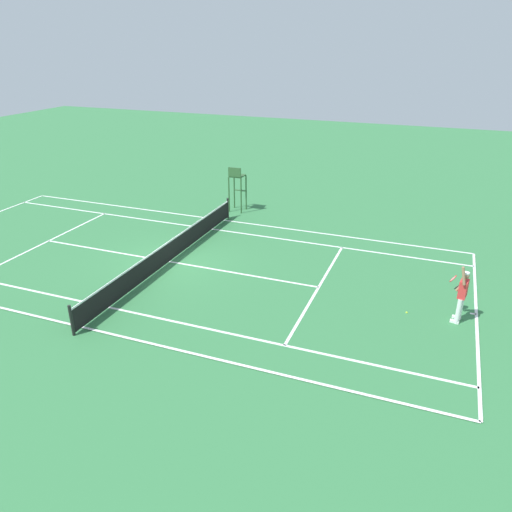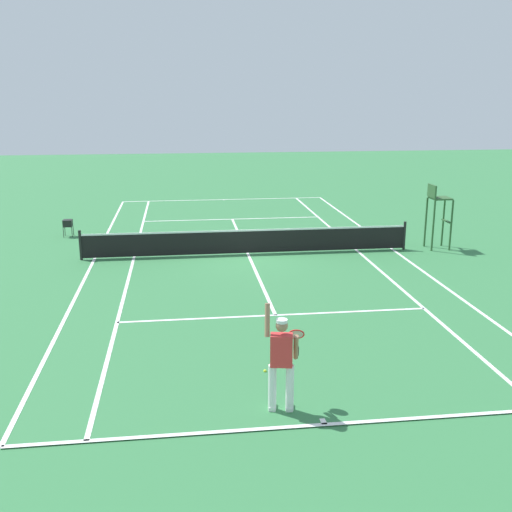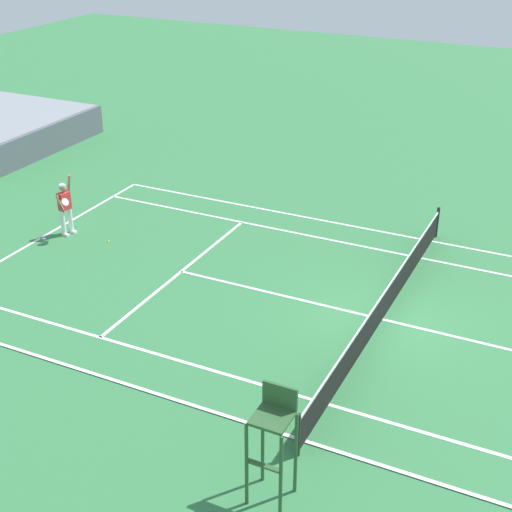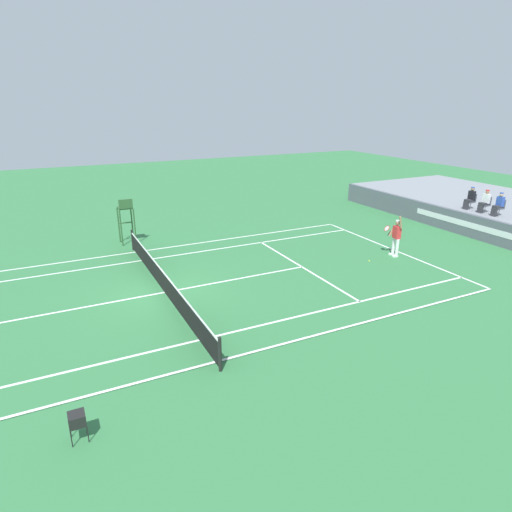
{
  "view_description": "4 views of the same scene",
  "coord_description": "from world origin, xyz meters",
  "px_view_note": "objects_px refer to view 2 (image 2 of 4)",
  "views": [
    {
      "loc": [
        16.18,
        10.14,
        8.6
      ],
      "look_at": [
        0.21,
        3.95,
        1.0
      ],
      "focal_mm": 34.59,
      "sensor_mm": 36.0,
      "label": 1
    },
    {
      "loc": [
        2.41,
        21.13,
        5.66
      ],
      "look_at": [
        0.21,
        3.95,
        1.0
      ],
      "focal_mm": 42.13,
      "sensor_mm": 36.0,
      "label": 2
    },
    {
      "loc": [
        -17.04,
        -4.44,
        10.67
      ],
      "look_at": [
        0.21,
        3.95,
        1.0
      ],
      "focal_mm": 51.99,
      "sensor_mm": 36.0,
      "label": 3
    },
    {
      "loc": [
        15.86,
        -3.79,
        7.17
      ],
      "look_at": [
        0.21,
        3.95,
        1.0
      ],
      "focal_mm": 30.78,
      "sensor_mm": 36.0,
      "label": 4
    }
  ],
  "objects_px": {
    "tennis_ball": "(265,371)",
    "ball_hopper": "(68,223)",
    "tennis_player": "(282,361)",
    "umpire_chair": "(438,208)"
  },
  "relations": [
    {
      "from": "umpire_chair",
      "to": "ball_hopper",
      "type": "bearing_deg",
      "value": -15.07
    },
    {
      "from": "umpire_chair",
      "to": "tennis_ball",
      "type": "bearing_deg",
      "value": 50.65
    },
    {
      "from": "tennis_ball",
      "to": "umpire_chair",
      "type": "height_order",
      "value": "umpire_chair"
    },
    {
      "from": "tennis_ball",
      "to": "ball_hopper",
      "type": "bearing_deg",
      "value": -65.09
    },
    {
      "from": "tennis_player",
      "to": "umpire_chair",
      "type": "xyz_separation_m",
      "value": [
        -7.86,
        -11.27,
        0.56
      ]
    },
    {
      "from": "umpire_chair",
      "to": "ball_hopper",
      "type": "height_order",
      "value": "umpire_chair"
    },
    {
      "from": "tennis_player",
      "to": "ball_hopper",
      "type": "relative_size",
      "value": 2.98
    },
    {
      "from": "tennis_player",
      "to": "tennis_ball",
      "type": "xyz_separation_m",
      "value": [
        0.07,
        -1.6,
        -0.96
      ]
    },
    {
      "from": "umpire_chair",
      "to": "tennis_player",
      "type": "bearing_deg",
      "value": 55.12
    },
    {
      "from": "tennis_player",
      "to": "ball_hopper",
      "type": "bearing_deg",
      "value": -67.21
    }
  ]
}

